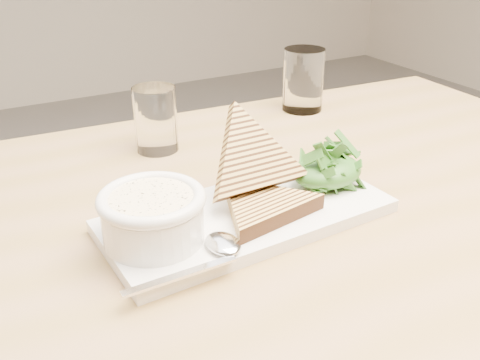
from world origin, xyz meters
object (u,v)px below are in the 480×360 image
table_top (291,206)px  platter (248,216)px  glass_far (303,80)px  soup_bowl (153,222)px  glass_near (156,119)px

table_top → platter: 0.10m
glass_far → soup_bowl: bearing=-143.0°
table_top → glass_far: size_ratio=9.60×
platter → soup_bowl: size_ratio=3.16×
platter → glass_near: 0.28m
table_top → glass_near: size_ratio=10.94×
platter → glass_far: bearing=46.2°
glass_near → table_top: bearing=-65.7°
table_top → glass_near: glass_near is taller
glass_near → platter: bearing=-86.7°
glass_far → platter: bearing=-133.8°
soup_bowl → table_top: bearing=10.7°
soup_bowl → glass_near: glass_near is taller
soup_bowl → platter: bearing=2.4°
platter → soup_bowl: (-0.13, -0.01, 0.03)m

